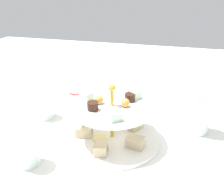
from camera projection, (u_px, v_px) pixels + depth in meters
ground_plane at (112, 139)px, 0.76m from camera, size 2.40×2.40×0.00m
tiered_serving_stand at (112, 125)px, 0.74m from camera, size 0.28×0.28×0.17m
water_glass_tall_right at (199, 111)px, 0.77m from camera, size 0.07×0.07×0.14m
water_glass_short_left at (44, 106)px, 0.86m from camera, size 0.06×0.06×0.08m
teacup_with_saucer at (77, 97)px, 0.97m from camera, size 0.09×0.09×0.05m
butter_knife_right at (135, 96)px, 1.03m from camera, size 0.02×0.17×0.00m
water_glass_mid_back at (26, 145)px, 0.64m from camera, size 0.06×0.06×0.11m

